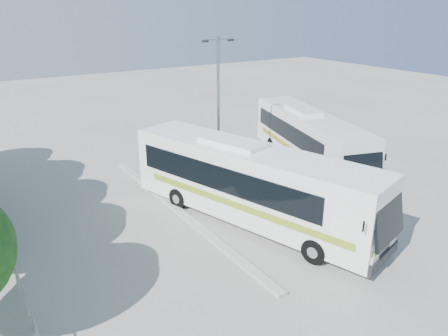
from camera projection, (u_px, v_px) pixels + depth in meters
ground at (240, 216)px, 21.15m from camera, size 100.00×100.00×0.00m
kerb_divider at (179, 211)px, 21.54m from camera, size 0.40×16.00×0.15m
coach_main at (251, 183)px, 19.98m from camera, size 6.16×13.12×3.59m
coach_adjacent at (309, 138)px, 27.16m from camera, size 5.60×12.06×3.30m
lamppost at (218, 102)px, 24.66m from camera, size 1.97×0.21×8.05m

